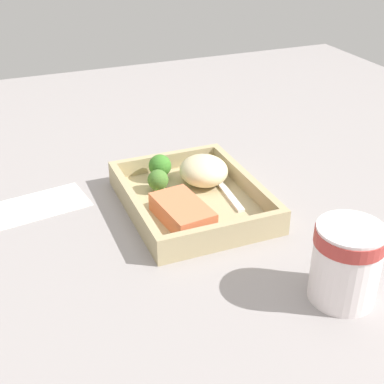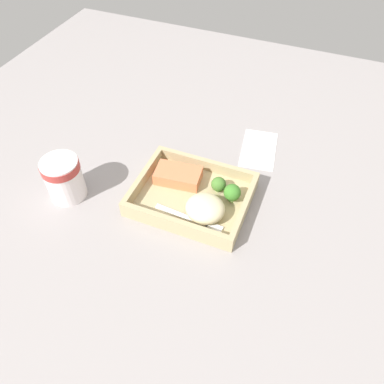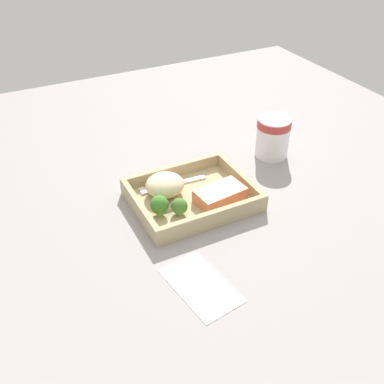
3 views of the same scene
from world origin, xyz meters
TOP-DOWN VIEW (x-y plane):
  - ground_plane at (0.00, 0.00)cm, footprint 160.00×160.00cm
  - takeout_tray at (0.00, 0.00)cm, footprint 25.34×20.13cm
  - tray_rim at (0.00, 0.00)cm, footprint 25.34×20.13cm
  - salmon_fillet at (-4.88, 3.53)cm, footprint 11.06×7.21cm
  - mashed_potatoes at (4.58, -3.95)cm, footprint 8.45×7.91cm
  - broccoli_floret_1 at (8.53, 2.29)cm, footprint 3.79×3.79cm
  - broccoli_floret_2 at (4.83, 3.92)cm, footprint 3.38×3.38cm
  - fork at (2.53, -6.26)cm, footprint 15.88×2.82cm
  - paper_cup at (-26.82, -8.83)cm, footprint 8.34×8.34cm
  - receipt_slip at (9.57, 22.28)cm, footprint 10.63×15.82cm

SIDE VIEW (x-z plane):
  - ground_plane at x=0.00cm, z-range -2.00..0.00cm
  - receipt_slip at x=9.57cm, z-range 0.00..0.24cm
  - takeout_tray at x=0.00cm, z-range 0.00..1.20cm
  - fork at x=2.53cm, z-range 1.20..1.64cm
  - tray_rim at x=0.00cm, z-range 1.20..4.03cm
  - salmon_fillet at x=-4.88cm, z-range 1.20..4.08cm
  - broccoli_floret_2 at x=4.83cm, z-range 1.31..5.05cm
  - mashed_potatoes at x=4.58cm, z-range 1.20..5.88cm
  - broccoli_floret_1 at x=8.53cm, z-range 1.44..5.90cm
  - paper_cup at x=-26.82cm, z-range 0.60..10.73cm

